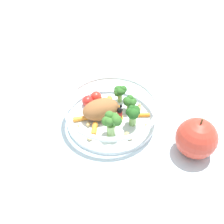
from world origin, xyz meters
TOP-DOWN VIEW (x-y plane):
  - ground_plane at (0.00, 0.00)m, footprint 2.40×2.40m
  - food_container at (-0.01, -0.00)m, footprint 0.21×0.21m
  - loose_apple at (0.05, -0.18)m, footprint 0.08×0.08m
  - folded_napkin at (0.06, 0.21)m, footprint 0.18×0.16m

SIDE VIEW (x-z plane):
  - ground_plane at x=0.00m, z-range 0.00..0.00m
  - folded_napkin at x=0.06m, z-range 0.00..0.01m
  - food_container at x=-0.01m, z-range 0.00..0.07m
  - loose_apple at x=0.05m, z-range -0.01..0.09m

